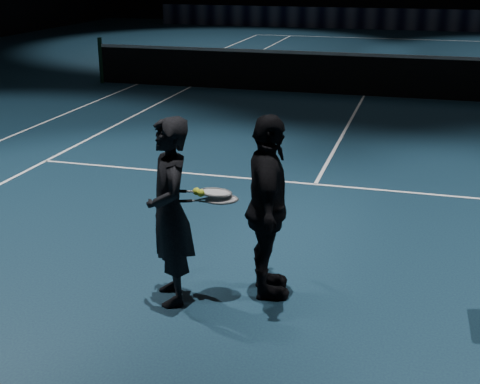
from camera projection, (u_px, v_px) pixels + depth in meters
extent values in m
plane|color=black|center=(364.00, 97.00, 14.85)|extent=(36.00, 36.00, 0.00)
cylinder|color=black|center=(101.00, 60.00, 16.31)|extent=(0.10, 0.10, 1.10)
cube|color=black|center=(365.00, 76.00, 14.70)|extent=(12.80, 0.02, 0.86)
cube|color=white|center=(366.00, 55.00, 14.55)|extent=(12.80, 0.03, 0.07)
cube|color=black|center=(401.00, 19.00, 28.79)|extent=(22.00, 0.15, 0.90)
imported|color=black|center=(170.00, 212.00, 5.72)|extent=(0.65, 0.72, 1.66)
imported|color=black|center=(268.00, 208.00, 5.82)|extent=(0.66, 1.05, 1.66)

